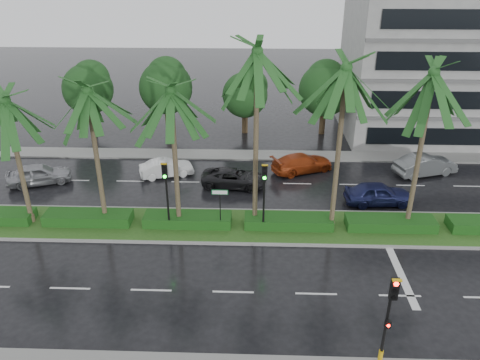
{
  "coord_description": "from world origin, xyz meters",
  "views": [
    {
      "loc": [
        0.95,
        -22.97,
        14.73
      ],
      "look_at": [
        0.11,
        1.5,
        2.89
      ],
      "focal_mm": 35.0,
      "sensor_mm": 36.0,
      "label": 1
    }
  ],
  "objects_px": {
    "car_blue": "(378,194)",
    "car_darkgrey": "(234,178)",
    "car_silver": "(39,174)",
    "car_red": "(302,163)",
    "signal_median_left": "(166,186)",
    "car_white": "(166,168)",
    "signal_near": "(388,319)",
    "street_sign": "(220,200)",
    "car_grey": "(425,165)"
  },
  "relations": [
    {
      "from": "car_white",
      "to": "car_grey",
      "type": "bearing_deg",
      "value": -106.2
    },
    {
      "from": "car_white",
      "to": "signal_near",
      "type": "bearing_deg",
      "value": -165.45
    },
    {
      "from": "signal_median_left",
      "to": "car_darkgrey",
      "type": "relative_size",
      "value": 0.97
    },
    {
      "from": "car_silver",
      "to": "car_red",
      "type": "height_order",
      "value": "car_silver"
    },
    {
      "from": "signal_near",
      "to": "signal_median_left",
      "type": "relative_size",
      "value": 1.0
    },
    {
      "from": "signal_median_left",
      "to": "car_blue",
      "type": "relative_size",
      "value": 1.01
    },
    {
      "from": "car_grey",
      "to": "car_blue",
      "type": "bearing_deg",
      "value": 117.66
    },
    {
      "from": "signal_near",
      "to": "car_grey",
      "type": "distance_m",
      "value": 19.84
    },
    {
      "from": "signal_median_left",
      "to": "car_darkgrey",
      "type": "distance_m",
      "value": 7.52
    },
    {
      "from": "street_sign",
      "to": "car_darkgrey",
      "type": "bearing_deg",
      "value": 85.27
    },
    {
      "from": "car_white",
      "to": "car_red",
      "type": "bearing_deg",
      "value": -102.16
    },
    {
      "from": "signal_near",
      "to": "car_silver",
      "type": "xyz_separation_m",
      "value": [
        -20.28,
        15.82,
        -1.77
      ]
    },
    {
      "from": "signal_median_left",
      "to": "car_grey",
      "type": "bearing_deg",
      "value": 26.16
    },
    {
      "from": "signal_near",
      "to": "car_blue",
      "type": "relative_size",
      "value": 1.01
    },
    {
      "from": "car_grey",
      "to": "street_sign",
      "type": "bearing_deg",
      "value": 101.78
    },
    {
      "from": "car_white",
      "to": "car_silver",
      "type": "bearing_deg",
      "value": 81.03
    },
    {
      "from": "car_white",
      "to": "car_red",
      "type": "xyz_separation_m",
      "value": [
        10.0,
        1.19,
        0.04
      ]
    },
    {
      "from": "signal_near",
      "to": "car_darkgrey",
      "type": "xyz_separation_m",
      "value": [
        -6.5,
        15.91,
        -1.88
      ]
    },
    {
      "from": "car_red",
      "to": "car_silver",
      "type": "bearing_deg",
      "value": 73.98
    },
    {
      "from": "signal_near",
      "to": "car_darkgrey",
      "type": "height_order",
      "value": "signal_near"
    },
    {
      "from": "signal_median_left",
      "to": "car_grey",
      "type": "distance_m",
      "value": 19.62
    },
    {
      "from": "street_sign",
      "to": "car_blue",
      "type": "relative_size",
      "value": 0.6
    },
    {
      "from": "car_darkgrey",
      "to": "car_silver",
      "type": "bearing_deg",
      "value": 95.08
    },
    {
      "from": "street_sign",
      "to": "car_silver",
      "type": "height_order",
      "value": "street_sign"
    },
    {
      "from": "signal_median_left",
      "to": "car_red",
      "type": "xyz_separation_m",
      "value": [
        8.5,
        8.87,
        -2.32
      ]
    },
    {
      "from": "car_red",
      "to": "car_blue",
      "type": "bearing_deg",
      "value": -161.98
    },
    {
      "from": "car_white",
      "to": "car_blue",
      "type": "distance_m",
      "value": 14.98
    },
    {
      "from": "car_white",
      "to": "car_red",
      "type": "height_order",
      "value": "car_red"
    },
    {
      "from": "car_blue",
      "to": "car_white",
      "type": "bearing_deg",
      "value": 71.8
    },
    {
      "from": "car_darkgrey",
      "to": "car_red",
      "type": "distance_m",
      "value": 5.66
    },
    {
      "from": "street_sign",
      "to": "car_red",
      "type": "xyz_separation_m",
      "value": [
        5.5,
        8.69,
        -1.44
      ]
    },
    {
      "from": "car_white",
      "to": "car_darkgrey",
      "type": "height_order",
      "value": "car_white"
    },
    {
      "from": "car_white",
      "to": "car_grey",
      "type": "distance_m",
      "value": 19.02
    },
    {
      "from": "signal_median_left",
      "to": "signal_near",
      "type": "bearing_deg",
      "value": -44.09
    },
    {
      "from": "car_blue",
      "to": "signal_median_left",
      "type": "bearing_deg",
      "value": 103.1
    },
    {
      "from": "car_silver",
      "to": "car_blue",
      "type": "height_order",
      "value": "car_silver"
    },
    {
      "from": "signal_near",
      "to": "car_red",
      "type": "distance_m",
      "value": 18.71
    },
    {
      "from": "car_darkgrey",
      "to": "car_red",
      "type": "relative_size",
      "value": 0.96
    },
    {
      "from": "car_silver",
      "to": "car_blue",
      "type": "distance_m",
      "value": 23.38
    },
    {
      "from": "signal_near",
      "to": "car_silver",
      "type": "distance_m",
      "value": 25.78
    },
    {
      "from": "signal_median_left",
      "to": "street_sign",
      "type": "relative_size",
      "value": 1.68
    },
    {
      "from": "car_blue",
      "to": "car_silver",
      "type": "bearing_deg",
      "value": 80.88
    },
    {
      "from": "signal_near",
      "to": "street_sign",
      "type": "distance_m",
      "value": 12.11
    },
    {
      "from": "car_blue",
      "to": "street_sign",
      "type": "bearing_deg",
      "value": 106.83
    },
    {
      "from": "signal_median_left",
      "to": "car_red",
      "type": "bearing_deg",
      "value": 46.22
    },
    {
      "from": "car_blue",
      "to": "car_darkgrey",
      "type": "bearing_deg",
      "value": 72.75
    },
    {
      "from": "car_red",
      "to": "signal_median_left",
      "type": "bearing_deg",
      "value": 111.89
    },
    {
      "from": "street_sign",
      "to": "car_white",
      "type": "xyz_separation_m",
      "value": [
        -4.5,
        7.49,
        -1.49
      ]
    },
    {
      "from": "car_white",
      "to": "car_darkgrey",
      "type": "xyz_separation_m",
      "value": [
        5.0,
        -1.46,
        -0.01
      ]
    },
    {
      "from": "street_sign",
      "to": "car_darkgrey",
      "type": "xyz_separation_m",
      "value": [
        0.5,
        6.04,
        -1.5
      ]
    }
  ]
}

